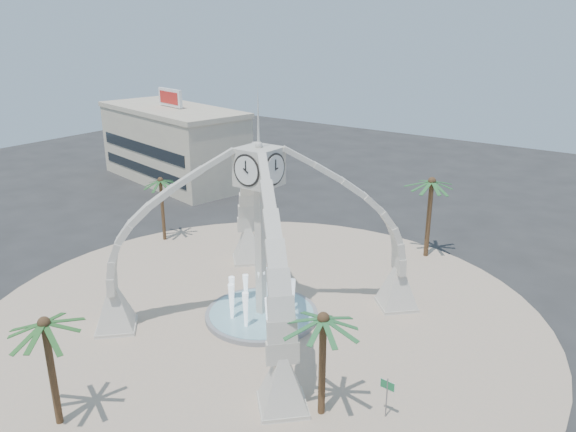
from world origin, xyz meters
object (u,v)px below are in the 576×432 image
Objects in this scene: fountain at (262,314)px; palm_north at (432,182)px; palm_south at (44,325)px; street_sign at (387,390)px; palm_east at (323,320)px; palm_west at (160,181)px; clock_tower at (260,232)px.

palm_north is (5.08, 17.27, 6.58)m from fountain.
palm_south reaches higher than street_sign.
palm_east is at bearing 39.10° from palm_south.
palm_west is 0.99× the size of palm_south.
clock_tower is 2.24× the size of fountain.
clock_tower is at bearing 163.37° from street_sign.
clock_tower is 2.71× the size of palm_west.
palm_south is 17.67m from street_sign.
fountain is 1.21× the size of palm_west.
palm_east is 23.87m from palm_north.
clock_tower is 18.00m from palm_north.
palm_east is 0.84× the size of palm_north.
clock_tower is 18.01m from palm_west.
clock_tower reaches higher than palm_west.
palm_south is at bearing -96.39° from clock_tower.
palm_north reaches higher than palm_south.
palm_east is (9.03, -6.24, 5.41)m from fountain.
palm_south is at bearing -54.35° from palm_west.
palm_west is at bearing 125.65° from palm_south.
palm_west is 26.08m from palm_south.
street_sign is at bearing -20.59° from clock_tower.
street_sign is (13.64, 10.44, -4.16)m from palm_south.
palm_east is 13.79m from palm_south.
palm_north reaches higher than palm_east.
street_sign is (28.85, -10.76, -4.15)m from palm_west.
street_sign is at bearing -20.45° from palm_west.
fountain is 19.17m from palm_north.
clock_tower is 11.00m from palm_east.
palm_south is (-10.70, -8.69, 0.18)m from palm_east.
fountain is at bearing 145.35° from palm_east.
palm_west is at bearing 154.24° from palm_east.
fountain is at bearing 163.37° from street_sign.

